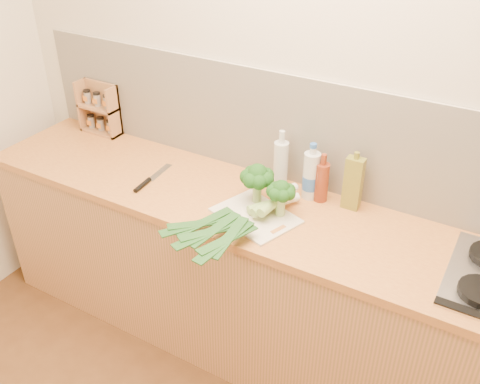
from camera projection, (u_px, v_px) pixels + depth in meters
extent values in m
plane|color=beige|center=(314.00, 108.00, 2.42)|extent=(3.50, 0.00, 3.50)
cube|color=silver|center=(311.00, 135.00, 2.48)|extent=(3.20, 0.02, 0.54)
cube|color=tan|center=(277.00, 291.00, 2.66)|extent=(3.20, 0.60, 0.86)
cube|color=gold|center=(281.00, 217.00, 2.42)|extent=(3.20, 0.62, 0.04)
cube|color=silver|center=(256.00, 216.00, 2.39)|extent=(0.42, 0.37, 0.01)
cylinder|color=#9FC070|center=(257.00, 193.00, 2.46)|extent=(0.04, 0.04, 0.08)
sphere|color=#153C10|center=(257.00, 174.00, 2.40)|extent=(0.10, 0.10, 0.10)
sphere|color=#153C10|center=(266.00, 180.00, 2.39)|extent=(0.07, 0.07, 0.07)
sphere|color=#153C10|center=(266.00, 175.00, 2.43)|extent=(0.07, 0.07, 0.07)
sphere|color=#153C10|center=(260.00, 172.00, 2.45)|extent=(0.07, 0.07, 0.07)
sphere|color=#153C10|center=(252.00, 173.00, 2.44)|extent=(0.07, 0.07, 0.07)
sphere|color=#153C10|center=(248.00, 177.00, 2.41)|extent=(0.07, 0.07, 0.07)
sphere|color=#153C10|center=(251.00, 181.00, 2.38)|extent=(0.07, 0.07, 0.07)
sphere|color=#153C10|center=(259.00, 182.00, 2.37)|extent=(0.07, 0.07, 0.07)
cylinder|color=#9FC070|center=(280.00, 207.00, 2.36)|extent=(0.04, 0.04, 0.08)
sphere|color=#153C10|center=(281.00, 189.00, 2.31)|extent=(0.08, 0.08, 0.08)
sphere|color=#153C10|center=(289.00, 194.00, 2.31)|extent=(0.06, 0.06, 0.06)
sphere|color=#153C10|center=(289.00, 190.00, 2.33)|extent=(0.06, 0.06, 0.06)
sphere|color=#153C10|center=(283.00, 187.00, 2.35)|extent=(0.06, 0.06, 0.06)
sphere|color=#153C10|center=(276.00, 188.00, 2.35)|extent=(0.06, 0.06, 0.06)
sphere|color=#153C10|center=(273.00, 191.00, 2.32)|extent=(0.06, 0.06, 0.06)
sphere|color=#153C10|center=(276.00, 195.00, 2.30)|extent=(0.06, 0.06, 0.06)
sphere|color=#153C10|center=(283.00, 196.00, 2.29)|extent=(0.06, 0.06, 0.06)
cylinder|color=white|center=(287.00, 200.00, 2.45)|extent=(0.10, 0.12, 0.04)
cylinder|color=#91BE5F|center=(263.00, 206.00, 2.40)|extent=(0.12, 0.14, 0.04)
cube|color=#164017|center=(202.00, 223.00, 2.29)|extent=(0.24, 0.25, 0.02)
cube|color=#164017|center=(198.00, 224.00, 2.28)|extent=(0.23, 0.31, 0.01)
cube|color=#164017|center=(204.00, 222.00, 2.29)|extent=(0.15, 0.28, 0.02)
cylinder|color=white|center=(283.00, 200.00, 2.41)|extent=(0.08, 0.11, 0.04)
cylinder|color=#91BE5F|center=(264.00, 208.00, 2.36)|extent=(0.09, 0.13, 0.04)
cube|color=#164017|center=(213.00, 231.00, 2.21)|extent=(0.20, 0.28, 0.02)
cube|color=#164017|center=(209.00, 232.00, 2.20)|extent=(0.18, 0.33, 0.01)
cube|color=#164017|center=(215.00, 229.00, 2.22)|extent=(0.10, 0.28, 0.02)
cylinder|color=white|center=(288.00, 192.00, 2.43)|extent=(0.06, 0.13, 0.04)
cylinder|color=#91BE5F|center=(271.00, 205.00, 2.34)|extent=(0.06, 0.16, 0.04)
cube|color=#164017|center=(228.00, 239.00, 2.14)|extent=(0.13, 0.30, 0.02)
cube|color=#164017|center=(225.00, 241.00, 2.12)|extent=(0.09, 0.34, 0.01)
cube|color=#164017|center=(229.00, 237.00, 2.14)|extent=(0.07, 0.28, 0.02)
cube|color=silver|center=(160.00, 172.00, 2.72)|extent=(0.05, 0.19, 0.00)
cylinder|color=black|center=(142.00, 185.00, 2.60)|extent=(0.03, 0.12, 0.02)
cube|color=#B0734B|center=(103.00, 106.00, 3.07)|extent=(0.25, 0.01, 0.30)
cube|color=#B0734B|center=(102.00, 131.00, 3.12)|extent=(0.25, 0.10, 0.01)
cube|color=#B0734B|center=(98.00, 107.00, 3.04)|extent=(0.25, 0.10, 0.01)
cube|color=#B0734B|center=(83.00, 105.00, 3.09)|extent=(0.01, 0.10, 0.30)
cube|color=#B0734B|center=(114.00, 113.00, 2.99)|extent=(0.01, 0.10, 0.30)
cylinder|color=gray|center=(91.00, 122.00, 3.13)|extent=(0.04, 0.04, 0.07)
cylinder|color=gray|center=(101.00, 124.00, 3.10)|extent=(0.04, 0.04, 0.07)
cylinder|color=gray|center=(111.00, 127.00, 3.07)|extent=(0.04, 0.04, 0.07)
cylinder|color=gray|center=(88.00, 97.00, 3.05)|extent=(0.04, 0.04, 0.07)
cylinder|color=gray|center=(97.00, 100.00, 3.02)|extent=(0.04, 0.04, 0.07)
cylinder|color=gray|center=(107.00, 103.00, 2.98)|extent=(0.04, 0.04, 0.07)
cube|color=olive|center=(353.00, 183.00, 2.39)|extent=(0.08, 0.05, 0.25)
cylinder|color=olive|center=(357.00, 155.00, 2.31)|extent=(0.02, 0.02, 0.03)
cylinder|color=silver|center=(281.00, 165.00, 2.55)|extent=(0.07, 0.07, 0.24)
cylinder|color=silver|center=(282.00, 137.00, 2.47)|extent=(0.03, 0.03, 0.06)
cylinder|color=maroon|center=(322.00, 182.00, 2.46)|extent=(0.06, 0.06, 0.19)
cylinder|color=maroon|center=(324.00, 159.00, 2.40)|extent=(0.03, 0.03, 0.05)
cylinder|color=silver|center=(311.00, 176.00, 2.47)|extent=(0.08, 0.08, 0.23)
cylinder|color=silver|center=(313.00, 151.00, 2.40)|extent=(0.03, 0.03, 0.03)
cylinder|color=#3264BC|center=(310.00, 182.00, 2.49)|extent=(0.08, 0.08, 0.07)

